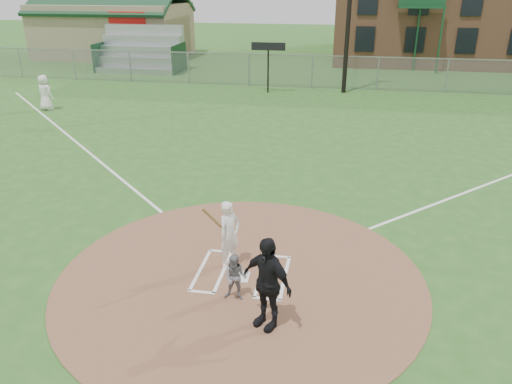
% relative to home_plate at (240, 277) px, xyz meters
% --- Properties ---
extents(ground, '(140.00, 140.00, 0.00)m').
position_rel_home_plate_xyz_m(ground, '(0.03, 0.03, -0.03)').
color(ground, '#2A5B1F').
rests_on(ground, ground).
extents(dirt_circle, '(8.40, 8.40, 0.02)m').
position_rel_home_plate_xyz_m(dirt_circle, '(0.03, 0.03, -0.02)').
color(dirt_circle, brown).
rests_on(dirt_circle, ground).
extents(home_plate, '(0.46, 0.46, 0.03)m').
position_rel_home_plate_xyz_m(home_plate, '(0.00, 0.00, 0.00)').
color(home_plate, white).
rests_on(home_plate, dirt_circle).
extents(foul_line_third, '(17.04, 17.04, 0.01)m').
position_rel_home_plate_xyz_m(foul_line_third, '(-8.97, 9.03, -0.03)').
color(foul_line_third, white).
rests_on(foul_line_third, ground).
extents(catcher, '(0.52, 0.41, 1.05)m').
position_rel_home_plate_xyz_m(catcher, '(0.09, -0.81, 0.51)').
color(catcher, slate).
rests_on(catcher, dirt_circle).
extents(umpire, '(1.22, 0.99, 1.94)m').
position_rel_home_plate_xyz_m(umpire, '(0.87, -1.57, 0.95)').
color(umpire, black).
rests_on(umpire, dirt_circle).
extents(ondeck_player, '(1.01, 0.80, 1.81)m').
position_rel_home_plate_xyz_m(ondeck_player, '(-13.21, 13.92, 0.87)').
color(ondeck_player, white).
rests_on(ondeck_player, ground).
extents(batters_boxes, '(2.08, 1.88, 0.01)m').
position_rel_home_plate_xyz_m(batters_boxes, '(0.03, 0.18, -0.01)').
color(batters_boxes, white).
rests_on(batters_boxes, dirt_circle).
extents(batter_at_plate, '(0.82, 1.03, 1.78)m').
position_rel_home_plate_xyz_m(batter_at_plate, '(-0.33, 0.47, 0.82)').
color(batter_at_plate, white).
rests_on(batter_at_plate, dirt_circle).
extents(outfield_fence, '(56.08, 0.08, 2.03)m').
position_rel_home_plate_xyz_m(outfield_fence, '(0.03, 22.03, 0.98)').
color(outfield_fence, slate).
rests_on(outfield_fence, ground).
extents(bleachers, '(6.08, 3.20, 3.20)m').
position_rel_home_plate_xyz_m(bleachers, '(-12.97, 26.23, 1.55)').
color(bleachers, '#B7BABF').
rests_on(bleachers, ground).
extents(clubhouse, '(12.20, 8.71, 6.23)m').
position_rel_home_plate_xyz_m(clubhouse, '(-17.97, 33.02, 2.35)').
color(clubhouse, '#988A67').
rests_on(clubhouse, ground).
extents(scoreboard_sign, '(2.00, 0.10, 2.93)m').
position_rel_home_plate_xyz_m(scoreboard_sign, '(-2.47, 20.23, 2.35)').
color(scoreboard_sign, black).
rests_on(scoreboard_sign, ground).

